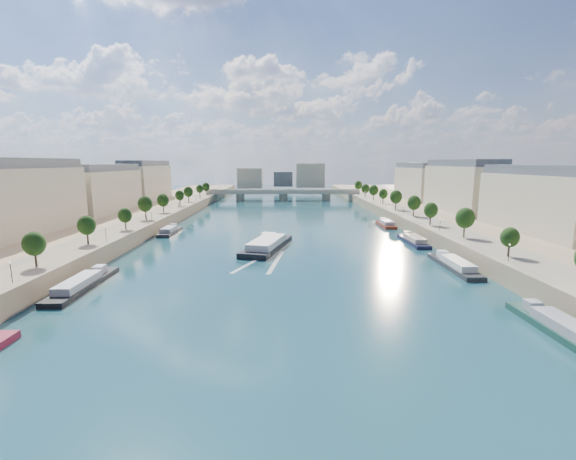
{
  "coord_description": "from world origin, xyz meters",
  "views": [
    {
      "loc": [
        -0.36,
        -41.85,
        27.97
      ],
      "look_at": [
        1.39,
        88.56,
        5.0
      ],
      "focal_mm": 24.0,
      "sensor_mm": 36.0,
      "label": 1
    }
  ],
  "objects": [
    {
      "name": "trees_right",
      "position": [
        55.0,
        110.0,
        10.48
      ],
      "size": [
        4.8,
        268.8,
        8.26
      ],
      "color": "#382B1E",
      "rests_on": "ground"
    },
    {
      "name": "bridge",
      "position": [
        0.0,
        244.44,
        5.08
      ],
      "size": [
        112.0,
        12.0,
        8.15
      ],
      "color": "#C1B79E",
      "rests_on": "ground"
    },
    {
      "name": "moored_barges_left",
      "position": [
        -45.5,
        31.17,
        0.84
      ],
      "size": [
        5.0,
        155.91,
        3.6
      ],
      "color": "#192037",
      "rests_on": "ground"
    },
    {
      "name": "tour_barge",
      "position": [
        -5.55,
        81.56,
        1.28
      ],
      "size": [
        16.98,
        33.12,
        4.32
      ],
      "rotation": [
        0.0,
        0.0,
        -0.26
      ],
      "color": "black",
      "rests_on": "ground"
    },
    {
      "name": "buildings_right",
      "position": [
        85.0,
        112.0,
        16.45
      ],
      "size": [
        16.0,
        226.0,
        23.2
      ],
      "color": "beige",
      "rests_on": "ground"
    },
    {
      "name": "trees_left",
      "position": [
        -55.0,
        102.0,
        10.48
      ],
      "size": [
        4.8,
        268.8,
        8.26
      ],
      "color": "#382B1E",
      "rests_on": "ground"
    },
    {
      "name": "skyline",
      "position": [
        3.19,
        319.52,
        14.66
      ],
      "size": [
        79.0,
        42.0,
        22.0
      ],
      "color": "beige",
      "rests_on": "ground"
    },
    {
      "name": "pave_right",
      "position": [
        57.0,
        100.0,
        5.05
      ],
      "size": [
        14.0,
        520.0,
        0.1
      ],
      "primitive_type": "cube",
      "color": "gray",
      "rests_on": "quay_right"
    },
    {
      "name": "pave_left",
      "position": [
        -57.0,
        100.0,
        5.05
      ],
      "size": [
        14.0,
        520.0,
        0.1
      ],
      "primitive_type": "cube",
      "color": "gray",
      "rests_on": "quay_left"
    },
    {
      "name": "quay_left",
      "position": [
        -72.0,
        100.0,
        2.5
      ],
      "size": [
        44.0,
        520.0,
        5.0
      ],
      "primitive_type": "cube",
      "color": "#9E8460",
      "rests_on": "ground"
    },
    {
      "name": "lamps_right",
      "position": [
        52.5,
        105.0,
        7.78
      ],
      "size": [
        0.36,
        200.36,
        4.28
      ],
      "color": "black",
      "rests_on": "ground"
    },
    {
      "name": "ground",
      "position": [
        0.0,
        100.0,
        0.0
      ],
      "size": [
        700.0,
        700.0,
        0.0
      ],
      "primitive_type": "plane",
      "color": "#0E363E",
      "rests_on": "ground"
    },
    {
      "name": "lamps_left",
      "position": [
        -52.5,
        90.0,
        7.78
      ],
      "size": [
        0.36,
        200.36,
        4.28
      ],
      "color": "black",
      "rests_on": "ground"
    },
    {
      "name": "buildings_left",
      "position": [
        -85.0,
        112.0,
        16.45
      ],
      "size": [
        16.0,
        226.0,
        23.2
      ],
      "color": "beige",
      "rests_on": "ground"
    },
    {
      "name": "wake",
      "position": [
        -5.55,
        65.06,
        0.02
      ],
      "size": [
        14.18,
        25.92,
        0.04
      ],
      "color": "silver",
      "rests_on": "ground"
    },
    {
      "name": "quay_right",
      "position": [
        72.0,
        100.0,
        2.5
      ],
      "size": [
        44.0,
        520.0,
        5.0
      ],
      "primitive_type": "cube",
      "color": "#9E8460",
      "rests_on": "ground"
    },
    {
      "name": "moored_barges_right",
      "position": [
        45.5,
        50.58,
        0.84
      ],
      "size": [
        5.0,
        163.75,
        3.6
      ],
      "color": "black",
      "rests_on": "ground"
    }
  ]
}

